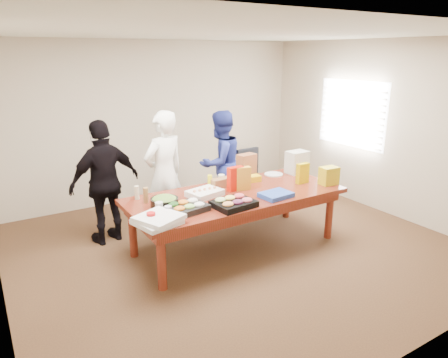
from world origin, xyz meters
TOP-DOWN VIEW (x-y plane):
  - floor at (0.00, 0.00)m, footprint 5.50×5.00m
  - ceiling at (0.00, 0.00)m, footprint 5.50×5.00m
  - wall_back at (0.00, 2.50)m, footprint 5.50×0.04m
  - wall_front at (0.00, -2.50)m, footprint 5.50×0.04m
  - wall_right at (2.75, 0.00)m, footprint 0.04×5.00m
  - window_panel at (2.72, 0.60)m, footprint 0.03×1.40m
  - window_blinds at (2.68, 0.60)m, footprint 0.04×1.36m
  - conference_table at (0.00, 0.00)m, footprint 2.80×1.20m
  - office_chair at (0.94, 0.90)m, footprint 0.52×0.52m
  - person_center at (-0.61, 0.87)m, footprint 0.73×0.58m
  - person_right at (0.48, 1.18)m, footprint 0.92×0.79m
  - person_left at (-1.37, 1.07)m, footprint 1.04×0.59m
  - veggie_tray at (-0.82, -0.21)m, footprint 0.50×0.42m
  - fruit_tray at (-0.28, -0.38)m, footprint 0.51×0.42m
  - sheet_cake at (-0.38, 0.14)m, footprint 0.47×0.39m
  - salad_bowl at (-0.98, 0.04)m, footprint 0.35×0.35m
  - chip_bag_blue at (0.35, -0.38)m, footprint 0.41×0.32m
  - chip_bag_red at (0.07, 0.11)m, footprint 0.22×0.10m
  - chip_bag_yellow at (1.03, -0.11)m, footprint 0.19×0.08m
  - chip_bag_orange at (0.16, 0.08)m, footprint 0.21×0.13m
  - mayo_jar at (0.04, 0.43)m, footprint 0.11×0.11m
  - mustard_bottle at (-0.16, 0.39)m, footprint 0.07×0.07m
  - dressing_bottle at (-1.11, 0.29)m, footprint 0.07×0.07m
  - ranch_bottle at (-1.16, 0.46)m, footprint 0.07×0.07m
  - banana_bunch at (0.47, 0.32)m, footprint 0.27×0.18m
  - bread_loaf at (-0.02, 0.33)m, footprint 0.31×0.15m
  - kraft_bag at (0.51, 0.50)m, footprint 0.29×0.19m
  - red_cup at (-1.30, -0.34)m, footprint 0.10×0.10m
  - clear_cup_a at (-1.05, -0.23)m, footprint 0.10×0.10m
  - clear_cup_b at (-1.10, -0.09)m, footprint 0.11×0.11m
  - pizza_box_lower at (-1.25, -0.38)m, footprint 0.50×0.50m
  - pizza_box_upper at (-1.23, -0.40)m, footprint 0.55×0.55m
  - plate_a at (0.94, 0.41)m, footprint 0.35×0.35m
  - plate_b at (0.50, 0.52)m, footprint 0.30×0.30m
  - dip_bowl_a at (0.28, 0.24)m, footprint 0.18×0.18m
  - dip_bowl_b at (-0.25, 0.28)m, footprint 0.18×0.18m
  - grocery_bag_white at (1.30, 0.31)m, footprint 0.32×0.23m
  - grocery_bag_yellow at (1.30, -0.34)m, footprint 0.26×0.19m

SIDE VIEW (x-z plane):
  - floor at x=0.00m, z-range -0.02..0.00m
  - conference_table at x=0.00m, z-range 0.00..0.75m
  - office_chair at x=0.94m, z-range 0.00..0.97m
  - plate_b at x=0.50m, z-range 0.75..0.77m
  - plate_a at x=0.94m, z-range 0.75..0.77m
  - pizza_box_lower at x=-1.25m, z-range 0.75..0.80m
  - chip_bag_blue at x=0.35m, z-range 0.75..0.81m
  - dip_bowl_b at x=-0.25m, z-range 0.75..0.81m
  - dip_bowl_a at x=0.28m, z-range 0.75..0.82m
  - veggie_tray at x=-0.82m, z-range 0.75..0.82m
  - fruit_tray at x=-0.28m, z-range 0.75..0.82m
  - sheet_cake at x=-0.38m, z-range 0.75..0.82m
  - banana_bunch at x=0.47m, z-range 0.75..0.83m
  - salad_bowl at x=-0.98m, z-range 0.75..0.86m
  - clear_cup_a at x=-1.05m, z-range 0.75..0.86m
  - bread_loaf at x=-0.02m, z-range 0.75..0.87m
  - clear_cup_b at x=-1.10m, z-range 0.75..0.87m
  - red_cup at x=-1.30m, z-range 0.75..0.88m
  - mayo_jar at x=0.04m, z-range 0.75..0.89m
  - pizza_box_upper at x=-1.23m, z-range 0.80..0.85m
  - person_right at x=0.48m, z-range 0.00..1.65m
  - ranch_bottle at x=-1.16m, z-range 0.75..0.92m
  - person_left at x=-1.37m, z-range 0.00..1.68m
  - mustard_bottle at x=-0.16m, z-range 0.75..0.93m
  - dressing_bottle at x=-1.11m, z-range 0.75..0.94m
  - grocery_bag_yellow at x=1.30m, z-range 0.75..0.99m
  - person_center at x=-0.61m, z-range 0.00..1.76m
  - chip_bag_yellow at x=1.03m, z-range 0.75..1.03m
  - chip_bag_orange at x=0.16m, z-range 0.75..1.06m
  - chip_bag_red at x=0.07m, z-range 0.75..1.07m
  - grocery_bag_white at x=1.30m, z-range 0.75..1.08m
  - kraft_bag at x=0.51m, z-range 0.75..1.10m
  - wall_back at x=0.00m, z-range 0.00..2.70m
  - wall_front at x=0.00m, z-range 0.00..2.70m
  - wall_right at x=2.75m, z-range 0.00..2.70m
  - window_panel at x=2.72m, z-range 0.95..2.05m
  - window_blinds at x=2.68m, z-range 1.00..2.00m
  - ceiling at x=0.00m, z-range 2.70..2.72m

